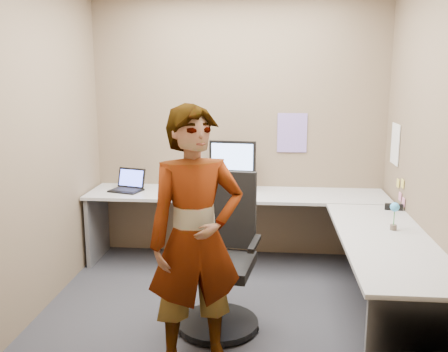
# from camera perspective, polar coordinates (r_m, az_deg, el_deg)

# --- Properties ---
(ground) EXTENTS (3.00, 3.00, 0.00)m
(ground) POSITION_cam_1_polar(r_m,az_deg,el_deg) (4.29, 0.43, -14.57)
(ground) COLOR #25252A
(ground) RESTS_ON ground
(wall_back) EXTENTS (3.00, 0.00, 3.00)m
(wall_back) POSITION_cam_1_polar(r_m,az_deg,el_deg) (5.18, 1.68, 5.59)
(wall_back) COLOR brown
(wall_back) RESTS_ON ground
(wall_right) EXTENTS (0.00, 2.70, 2.70)m
(wall_right) POSITION_cam_1_polar(r_m,az_deg,el_deg) (4.05, 22.15, 3.04)
(wall_right) COLOR brown
(wall_right) RESTS_ON ground
(wall_left) EXTENTS (0.00, 2.70, 2.70)m
(wall_left) POSITION_cam_1_polar(r_m,az_deg,el_deg) (4.28, -20.01, 3.62)
(wall_left) COLOR brown
(wall_left) RESTS_ON ground
(desk) EXTENTS (2.98, 2.58, 0.73)m
(desk) POSITION_cam_1_polar(r_m,az_deg,el_deg) (4.42, 6.54, -5.63)
(desk) COLOR #B0B0B0
(desk) RESTS_ON ground
(paper_ream) EXTENTS (0.32, 0.25, 0.06)m
(paper_ream) POSITION_cam_1_polar(r_m,az_deg,el_deg) (5.05, 0.95, -1.37)
(paper_ream) COLOR #B93612
(paper_ream) RESTS_ON desk
(monitor) EXTENTS (0.47, 0.16, 0.45)m
(monitor) POSITION_cam_1_polar(r_m,az_deg,el_deg) (5.01, 0.97, 1.95)
(monitor) COLOR black
(monitor) RESTS_ON paper_ream
(laptop) EXTENTS (0.36, 0.33, 0.22)m
(laptop) POSITION_cam_1_polar(r_m,az_deg,el_deg) (5.15, -10.88, -1.02)
(laptop) COLOR black
(laptop) RESTS_ON desk
(trackball_mouse) EXTENTS (0.12, 0.08, 0.07)m
(trackball_mouse) POSITION_cam_1_polar(r_m,az_deg,el_deg) (4.99, -6.08, -1.64)
(trackball_mouse) COLOR #B7B7BC
(trackball_mouse) RESTS_ON desk
(origami) EXTENTS (0.10, 0.10, 0.06)m
(origami) POSITION_cam_1_polar(r_m,az_deg,el_deg) (4.89, -4.44, -1.82)
(origami) COLOR white
(origami) RESTS_ON desk
(stapler) EXTENTS (0.15, 0.06, 0.05)m
(stapler) POSITION_cam_1_polar(r_m,az_deg,el_deg) (4.59, 18.82, -3.36)
(stapler) COLOR black
(stapler) RESTS_ON desk
(flower) EXTENTS (0.07, 0.07, 0.22)m
(flower) POSITION_cam_1_polar(r_m,az_deg,el_deg) (3.98, 18.90, -3.88)
(flower) COLOR brown
(flower) RESTS_ON desk
(calendar_purple) EXTENTS (0.30, 0.01, 0.40)m
(calendar_purple) POSITION_cam_1_polar(r_m,az_deg,el_deg) (5.16, 7.79, 4.91)
(calendar_purple) COLOR #846BB7
(calendar_purple) RESTS_ON wall_back
(calendar_white) EXTENTS (0.01, 0.28, 0.38)m
(calendar_white) POSITION_cam_1_polar(r_m,az_deg,el_deg) (4.92, 18.98, 3.47)
(calendar_white) COLOR white
(calendar_white) RESTS_ON wall_right
(sticky_note_a) EXTENTS (0.01, 0.07, 0.07)m
(sticky_note_a) POSITION_cam_1_polar(r_m,az_deg,el_deg) (4.64, 19.73, -0.82)
(sticky_note_a) COLOR #F2E059
(sticky_note_a) RESTS_ON wall_right
(sticky_note_b) EXTENTS (0.01, 0.07, 0.07)m
(sticky_note_b) POSITION_cam_1_polar(r_m,az_deg,el_deg) (4.71, 19.48, -2.23)
(sticky_note_b) COLOR pink
(sticky_note_b) RESTS_ON wall_right
(sticky_note_c) EXTENTS (0.01, 0.07, 0.07)m
(sticky_note_c) POSITION_cam_1_polar(r_m,az_deg,el_deg) (4.60, 19.82, -2.83)
(sticky_note_c) COLOR pink
(sticky_note_c) RESTS_ON wall_right
(sticky_note_d) EXTENTS (0.01, 0.07, 0.07)m
(sticky_note_d) POSITION_cam_1_polar(r_m,az_deg,el_deg) (4.79, 19.27, -0.78)
(sticky_note_d) COLOR #F2E059
(sticky_note_d) RESTS_ON wall_right
(office_chair) EXTENTS (0.63, 0.61, 1.15)m
(office_chair) POSITION_cam_1_polar(r_m,az_deg,el_deg) (3.81, -0.46, -10.31)
(office_chair) COLOR black
(office_chair) RESTS_ON ground
(person) EXTENTS (0.74, 0.62, 1.72)m
(person) POSITION_cam_1_polar(r_m,az_deg,el_deg) (3.21, -3.24, -7.23)
(person) COLOR #999399
(person) RESTS_ON ground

